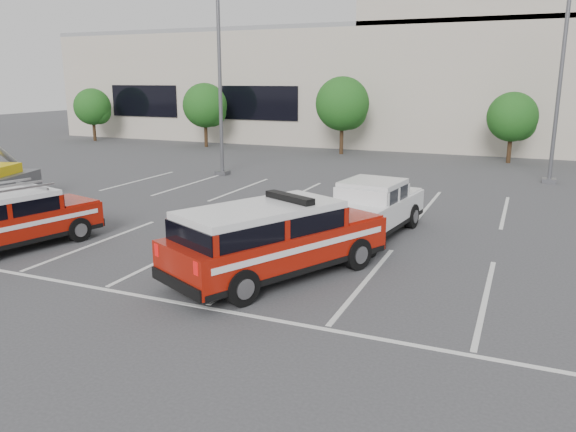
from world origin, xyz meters
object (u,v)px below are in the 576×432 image
at_px(tree_left, 206,107).
at_px(light_pole_left, 220,68).
at_px(white_pickup, 366,215).
at_px(ladder_suv, 10,224).
at_px(tree_far_left, 94,108).
at_px(tree_mid_right, 514,119).
at_px(tree_mid_left, 344,106).
at_px(fire_chief_suv, 275,245).
at_px(convention_building, 450,78).
at_px(light_pole_mid, 562,67).

relative_size(tree_left, light_pole_left, 0.43).
distance_m(white_pickup, ladder_suv, 10.26).
bearing_deg(tree_left, tree_far_left, -180.00).
relative_size(tree_mid_right, white_pickup, 0.71).
xyz_separation_m(tree_far_left, tree_mid_left, (20.00, 0.00, 0.54)).
xyz_separation_m(light_pole_left, ladder_suv, (0.79, -13.35, -4.46)).
height_order(light_pole_left, fire_chief_suv, light_pole_left).
bearing_deg(convention_building, white_pickup, -87.01).
height_order(convention_building, tree_mid_left, convention_building).
bearing_deg(tree_far_left, tree_mid_right, 0.00).
bearing_deg(light_pole_mid, light_pole_left, -165.07).
height_order(light_pole_left, light_pole_mid, same).
relative_size(tree_left, fire_chief_suv, 0.75).
bearing_deg(light_pole_mid, convention_building, 113.26).
relative_size(light_pole_left, ladder_suv, 2.08).
bearing_deg(tree_left, ladder_suv, -71.79).
bearing_deg(light_pole_mid, ladder_suv, -129.33).
bearing_deg(ladder_suv, light_pole_left, 107.78).
bearing_deg(tree_far_left, convention_building, 21.37).
bearing_deg(light_pole_left, fire_chief_suv, -55.58).
xyz_separation_m(convention_building, tree_mid_left, (-5.09, -9.82, -1.68)).
height_order(tree_mid_right, fire_chief_suv, tree_mid_right).
xyz_separation_m(convention_building, tree_left, (-15.09, -9.82, -1.95)).
distance_m(convention_building, tree_mid_left, 11.19).
bearing_deg(ladder_suv, tree_left, 122.62).
height_order(convention_building, tree_mid_right, convention_building).
bearing_deg(tree_mid_right, light_pole_mid, -72.48).
height_order(tree_mid_right, ladder_suv, tree_mid_right).
bearing_deg(tree_mid_left, light_pole_left, -107.10).
height_order(light_pole_mid, fire_chief_suv, light_pole_mid).
bearing_deg(white_pickup, tree_mid_right, 86.62).
xyz_separation_m(fire_chief_suv, ladder_suv, (-7.78, -0.85, -0.08)).
distance_m(convention_building, tree_mid_right, 11.20).
relative_size(fire_chief_suv, ladder_suv, 1.20).
xyz_separation_m(tree_mid_right, fire_chief_suv, (-4.53, -22.55, -1.70)).
distance_m(tree_left, ladder_suv, 24.71).
distance_m(tree_mid_left, light_pole_left, 10.73).
bearing_deg(ladder_suv, tree_mid_left, 98.79).
height_order(tree_mid_right, white_pickup, tree_mid_right).
bearing_deg(tree_mid_left, tree_far_left, -180.00).
height_order(tree_far_left, tree_left, tree_left).
height_order(light_pole_mid, white_pickup, light_pole_mid).
bearing_deg(tree_mid_left, tree_mid_right, -0.00).
bearing_deg(white_pickup, light_pole_mid, 73.60).
relative_size(tree_mid_left, ladder_suv, 0.98).
distance_m(tree_far_left, light_pole_left, 19.85).
bearing_deg(ladder_suv, tree_far_left, 141.52).
distance_m(tree_far_left, fire_chief_suv, 34.06).
relative_size(tree_far_left, tree_mid_right, 1.00).
relative_size(convention_building, tree_far_left, 15.04).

